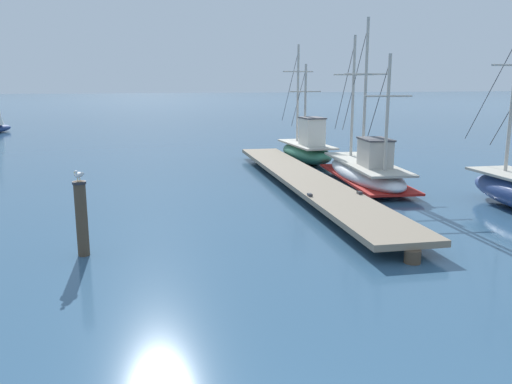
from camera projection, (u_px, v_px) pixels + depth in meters
The scene contains 5 objects.
floating_dock at pixel (304, 179), 19.19m from camera, with size 3.16×16.90×0.53m.
fishing_boat_1 at pixel (307, 149), 25.32m from camera, with size 1.82×6.28×5.67m.
fishing_boat_2 at pixel (366, 170), 19.99m from camera, with size 2.88×7.88×6.20m.
mooring_piling at pixel (82, 217), 11.61m from camera, with size 0.30×0.30×1.70m.
perched_seagull at pixel (79, 175), 11.42m from camera, with size 0.23×0.37×0.27m.
Camera 1 is at (-0.69, -3.09, 3.82)m, focal length 36.64 mm.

